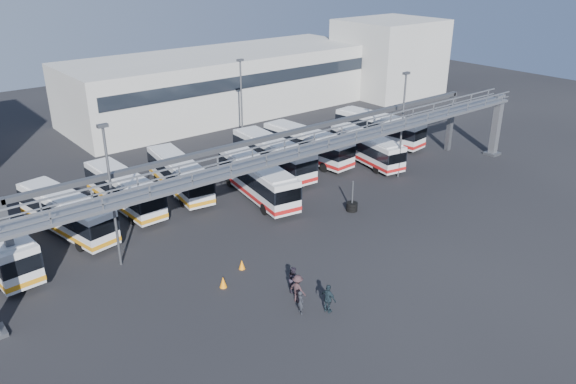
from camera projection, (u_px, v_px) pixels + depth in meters
ground at (363, 239)px, 42.88m from camera, size 140.00×140.00×0.00m
gantry at (314, 151)px, 44.93m from camera, size 51.40×5.15×7.10m
warehouse at (224, 83)px, 75.47m from camera, size 42.00×14.00×8.00m
building_right at (389, 57)px, 85.50m from camera, size 14.00×12.00×11.00m
light_pole_left at (111, 189)px, 37.19m from camera, size 0.70×0.35×10.21m
light_pole_mid at (402, 120)px, 52.54m from camera, size 0.70×0.35×10.21m
light_pole_back at (242, 102)px, 58.72m from camera, size 0.70×0.35×10.21m
bus_1 at (66, 212)px, 43.23m from camera, size 4.43×10.86×3.21m
bus_2 at (124, 189)px, 47.48m from camera, size 2.87×10.49×3.16m
bus_3 at (179, 174)px, 50.72m from camera, size 3.76×10.70×3.18m
bus_4 at (257, 178)px, 49.50m from camera, size 4.28×11.38×3.38m
bus_5 at (273, 154)px, 55.20m from camera, size 3.35×11.39×3.41m
bus_6 at (307, 144)px, 58.28m from camera, size 3.45×11.14×3.33m
bus_7 at (366, 147)px, 57.95m from camera, size 3.93×10.27×3.05m
bus_8 at (379, 127)px, 63.86m from camera, size 3.90×11.10×3.30m
pedestrian_a at (301, 302)px, 33.81m from camera, size 0.46×0.62×1.55m
pedestrian_b at (294, 279)px, 36.04m from camera, size 1.06×1.07×1.74m
pedestrian_c at (298, 289)px, 34.90m from camera, size 0.90×1.31×1.87m
pedestrian_d at (328, 299)px, 33.85m from camera, size 0.66×1.17×1.89m
cone_left at (223, 282)px, 36.60m from camera, size 0.54×0.54×0.77m
cone_right at (242, 264)px, 38.74m from camera, size 0.53×0.53×0.70m
tire_stack at (352, 206)px, 47.40m from camera, size 0.95×0.95×2.73m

